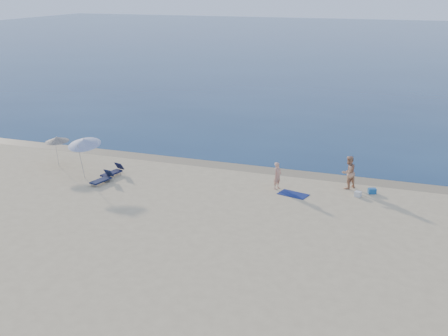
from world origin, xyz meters
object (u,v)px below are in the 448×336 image
at_px(person_right, 349,172).
at_px(umbrella_near, 84,142).
at_px(blue_cooler, 372,191).
at_px(person_left, 277,176).

xyz_separation_m(person_right, umbrella_near, (-15.53, -3.38, 1.25)).
distance_m(person_right, umbrella_near, 15.95).
height_order(person_right, blue_cooler, person_right).
bearing_deg(person_left, blue_cooler, -57.58).
bearing_deg(person_left, umbrella_near, 120.47).
distance_m(blue_cooler, umbrella_near, 17.36).
height_order(person_left, blue_cooler, person_left).
xyz_separation_m(person_left, blue_cooler, (5.31, 1.06, -0.65)).
bearing_deg(umbrella_near, person_right, 12.96).
height_order(person_right, umbrella_near, umbrella_near).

